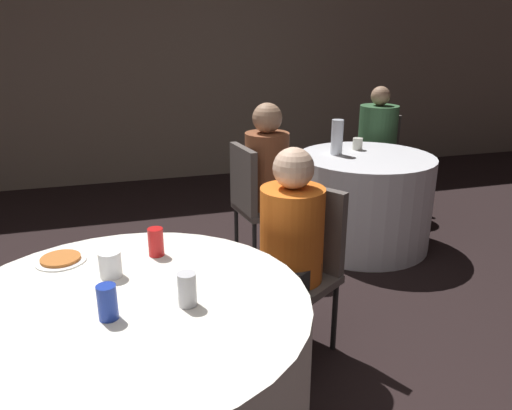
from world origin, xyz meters
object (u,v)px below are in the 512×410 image
(person_floral_shirt, at_px, (276,186))
(soda_can_blue, at_px, (107,302))
(soda_can_red, at_px, (156,242))
(table_far, at_px, (363,201))
(chair_near_northeast, at_px, (302,256))
(pizza_plate_near, at_px, (61,259))
(soda_can_silver, at_px, (187,289))
(table_near, at_px, (135,388))
(chair_far_northeast, at_px, (377,154))
(chair_far_west, at_px, (255,196))
(bottle_far, at_px, (337,137))
(person_green_jacket, at_px, (376,151))
(person_orange_shirt, at_px, (282,261))

(person_floral_shirt, xyz_separation_m, soda_can_blue, (-1.16, -1.71, 0.20))
(soda_can_red, bearing_deg, table_far, 38.09)
(soda_can_red, bearing_deg, person_floral_shirt, 52.58)
(chair_near_northeast, bearing_deg, soda_can_blue, 91.74)
(pizza_plate_near, bearing_deg, soda_can_silver, -47.71)
(table_near, xyz_separation_m, chair_far_northeast, (2.40, 2.50, 0.16))
(soda_can_silver, bearing_deg, chair_far_west, 66.43)
(chair_near_northeast, height_order, bottle_far, bottle_far)
(table_near, xyz_separation_m, soda_can_blue, (-0.06, -0.08, 0.42))
(table_near, bearing_deg, chair_near_northeast, 33.08)
(person_floral_shirt, distance_m, person_green_jacket, 1.42)
(chair_far_northeast, relative_size, person_floral_shirt, 0.76)
(soda_can_red, distance_m, bottle_far, 2.11)
(chair_far_west, height_order, person_floral_shirt, person_floral_shirt)
(chair_near_northeast, height_order, soda_can_blue, chair_near_northeast)
(table_far, xyz_separation_m, chair_far_northeast, (0.53, 0.77, 0.16))
(soda_can_silver, bearing_deg, table_far, 47.26)
(soda_can_blue, bearing_deg, bottle_far, 48.06)
(chair_far_west, distance_m, pizza_plate_near, 1.68)
(table_far, bearing_deg, soda_can_blue, -136.82)
(person_green_jacket, relative_size, soda_can_blue, 9.58)
(table_far, distance_m, soda_can_blue, 2.68)
(table_far, bearing_deg, table_near, -137.23)
(bottle_far, bearing_deg, table_far, -27.42)
(table_far, height_order, chair_near_northeast, chair_near_northeast)
(soda_can_blue, bearing_deg, soda_can_red, 66.04)
(chair_far_northeast, relative_size, soda_can_silver, 7.29)
(chair_near_northeast, bearing_deg, pizza_plate_near, 64.62)
(chair_near_northeast, relative_size, soda_can_silver, 7.29)
(person_green_jacket, height_order, bottle_far, person_green_jacket)
(person_green_jacket, xyz_separation_m, soda_can_red, (-2.17, -1.99, 0.19))
(chair_near_northeast, height_order, person_floral_shirt, person_floral_shirt)
(person_green_jacket, bearing_deg, pizza_plate_near, 71.92)
(pizza_plate_near, xyz_separation_m, soda_can_blue, (0.19, -0.51, 0.05))
(table_near, bearing_deg, soda_can_red, 69.12)
(chair_near_northeast, height_order, person_green_jacket, person_green_jacket)
(soda_can_silver, height_order, bottle_far, bottle_far)
(person_floral_shirt, bearing_deg, person_orange_shirt, -24.29)
(person_floral_shirt, relative_size, bottle_far, 4.36)
(person_green_jacket, xyz_separation_m, pizza_plate_near, (-2.56, -1.94, 0.14))
(soda_can_red, bearing_deg, soda_can_silver, -81.92)
(chair_far_west, height_order, bottle_far, bottle_far)
(chair_far_west, distance_m, bottle_far, 0.83)
(person_green_jacket, height_order, pizza_plate_near, person_green_jacket)
(bottle_far, bearing_deg, chair_far_west, -162.56)
(chair_far_west, bearing_deg, chair_near_northeast, -9.73)
(person_floral_shirt, distance_m, soda_can_blue, 2.08)
(table_far, distance_m, person_orange_shirt, 1.67)
(table_far, distance_m, chair_far_northeast, 0.95)
(person_green_jacket, bearing_deg, bottle_far, 74.14)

